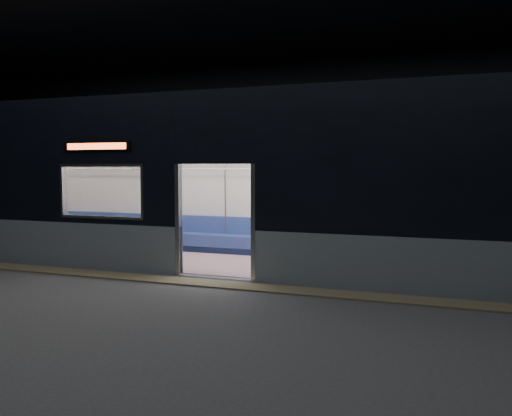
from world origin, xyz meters
The scene contains 7 objects.
station_floor centered at (0.00, 0.00, -0.01)m, with size 24.00×14.00×0.01m, color #47494C.
station_envelope centered at (0.00, 0.00, 3.66)m, with size 24.00×14.00×5.00m.
tactile_strip centered at (0.00, 0.55, 0.01)m, with size 22.80×0.50×0.03m, color #8C7F59.
metro_car centered at (0.00, 2.54, 1.85)m, with size 18.00×3.04×3.35m.
passenger centered at (4.37, 3.55, 0.83)m, with size 0.43×0.74×1.45m.
handbag centered at (4.32, 3.30, 0.69)m, with size 0.28×0.24×0.14m, color black.
transit_map centered at (1.60, 3.85, 1.51)m, with size 1.12×0.03×0.72m, color white.
Camera 1 is at (4.07, -7.65, 1.98)m, focal length 38.00 mm.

